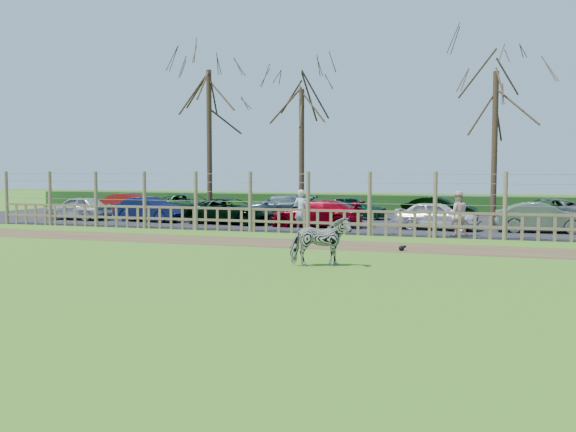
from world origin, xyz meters
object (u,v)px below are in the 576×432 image
(car_12, at_px, (544,211))
(car_8, at_px, (190,204))
(car_5, at_px, (542,218))
(car_9, at_px, (278,206))
(crow, at_px, (402,248))
(car_1, at_px, (150,209))
(car_3, at_px, (316,213))
(car_4, at_px, (437,216))
(tree_left, at_px, (209,108))
(car_11, at_px, (439,209))
(zebra, at_px, (320,241))
(tree_right, at_px, (495,111))
(car_10, at_px, (353,207))
(car_2, at_px, (231,211))
(car_0, at_px, (78,208))
(visitor_b, at_px, (457,214))
(car_7, at_px, (131,204))
(visitor_a, at_px, (301,210))
(tree_mid, at_px, (302,123))

(car_12, bearing_deg, car_8, -97.19)
(car_5, distance_m, car_9, 13.76)
(crow, xyz_separation_m, car_1, (-13.48, 7.53, 0.55))
(car_3, relative_size, car_4, 1.17)
(tree_left, distance_m, car_11, 12.46)
(zebra, height_order, car_8, zebra)
(tree_right, bearing_deg, car_9, 171.10)
(tree_left, xyz_separation_m, car_10, (6.56, 3.28, -4.98))
(car_2, height_order, car_9, same)
(tree_left, bearing_deg, car_0, -166.67)
(car_3, bearing_deg, car_4, 92.43)
(visitor_b, bearing_deg, car_7, -36.77)
(car_2, bearing_deg, car_4, -84.38)
(crow, height_order, car_3, car_3)
(car_8, distance_m, car_10, 9.41)
(car_5, bearing_deg, zebra, 148.70)
(tree_left, relative_size, zebra, 5.00)
(tree_right, height_order, car_4, tree_right)
(car_4, height_order, car_12, same)
(zebra, xyz_separation_m, car_12, (6.38, 16.23, -0.02))
(visitor_a, relative_size, car_1, 0.47)
(car_2, height_order, car_11, same)
(car_5, bearing_deg, car_7, 74.87)
(tree_right, distance_m, visitor_a, 10.23)
(car_2, bearing_deg, car_7, 67.56)
(visitor_b, distance_m, car_5, 4.11)
(car_4, distance_m, car_11, 4.89)
(tree_right, relative_size, visitor_a, 4.26)
(tree_left, xyz_separation_m, car_4, (11.29, -1.53, -4.98))
(tree_right, bearing_deg, car_8, 173.46)
(zebra, distance_m, car_10, 16.45)
(car_4, bearing_deg, car_3, 100.08)
(crow, distance_m, car_2, 11.87)
(zebra, distance_m, car_4, 11.56)
(car_2, distance_m, car_10, 6.71)
(car_2, xyz_separation_m, car_11, (9.15, 4.78, 0.00))
(tree_left, distance_m, car_8, 6.65)
(crow, bearing_deg, tree_left, 140.67)
(car_3, bearing_deg, car_11, 136.24)
(tree_right, relative_size, car_10, 2.09)
(zebra, relative_size, car_10, 0.45)
(visitor_b, bearing_deg, car_10, -67.86)
(visitor_a, bearing_deg, car_11, -115.39)
(car_8, relative_size, car_10, 1.23)
(tree_left, xyz_separation_m, visitor_a, (6.07, -4.03, -4.71))
(tree_mid, height_order, crow, tree_mid)
(tree_right, height_order, car_2, tree_right)
(car_10, height_order, car_12, same)
(visitor_b, distance_m, car_11, 7.44)
(tree_mid, xyz_separation_m, car_11, (6.43, 2.34, -4.23))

